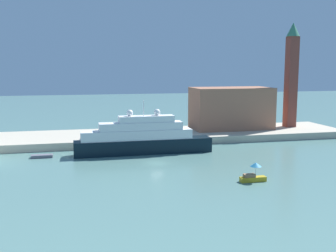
{
  "coord_description": "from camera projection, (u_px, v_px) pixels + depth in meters",
  "views": [
    {
      "loc": [
        -15.46,
        -75.89,
        18.69
      ],
      "look_at": [
        3.61,
        6.0,
        6.34
      ],
      "focal_mm": 43.55,
      "sensor_mm": 36.0,
      "label": 1
    }
  ],
  "objects": [
    {
      "name": "ground",
      "position": [
        157.0,
        163.0,
        79.31
      ],
      "size": [
        400.0,
        400.0,
        0.0
      ],
      "primitive_type": "plane",
      "color": "slate"
    },
    {
      "name": "quay_dock",
      "position": [
        137.0,
        137.0,
        103.95
      ],
      "size": [
        110.0,
        19.41,
        1.8
      ],
      "primitive_type": "cube",
      "color": "#B7AD99",
      "rests_on": "ground"
    },
    {
      "name": "large_yacht",
      "position": [
        142.0,
        138.0,
        87.55
      ],
      "size": [
        29.64,
        4.05,
        11.5
      ],
      "color": "black",
      "rests_on": "ground"
    },
    {
      "name": "small_motorboat",
      "position": [
        253.0,
        174.0,
        66.47
      ],
      "size": [
        4.34,
        1.88,
        3.17
      ],
      "color": "#B7991E",
      "rests_on": "ground"
    },
    {
      "name": "work_barge",
      "position": [
        42.0,
        156.0,
        84.03
      ],
      "size": [
        4.3,
        1.66,
        0.61
      ],
      "primitive_type": "cube",
      "color": "#595966",
      "rests_on": "ground"
    },
    {
      "name": "harbor_building",
      "position": [
        231.0,
        108.0,
        110.95
      ],
      "size": [
        21.27,
        10.99,
        11.2
      ],
      "primitive_type": "cube",
      "color": "#9E664C",
      "rests_on": "quay_dock"
    },
    {
      "name": "bell_tower",
      "position": [
        291.0,
        72.0,
        112.83
      ],
      "size": [
        3.6,
        3.6,
        28.72
      ],
      "color": "brown",
      "rests_on": "quay_dock"
    },
    {
      "name": "parked_car",
      "position": [
        90.0,
        137.0,
        95.42
      ],
      "size": [
        3.82,
        1.78,
        1.35
      ],
      "color": "#1E4C99",
      "rests_on": "quay_dock"
    },
    {
      "name": "person_figure",
      "position": [
        116.0,
        136.0,
        94.74
      ],
      "size": [
        0.36,
        0.36,
        1.61
      ],
      "color": "#4C4C4C",
      "rests_on": "quay_dock"
    },
    {
      "name": "mooring_bollard",
      "position": [
        159.0,
        137.0,
        96.31
      ],
      "size": [
        0.46,
        0.46,
        0.75
      ],
      "primitive_type": "cylinder",
      "color": "black",
      "rests_on": "quay_dock"
    }
  ]
}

